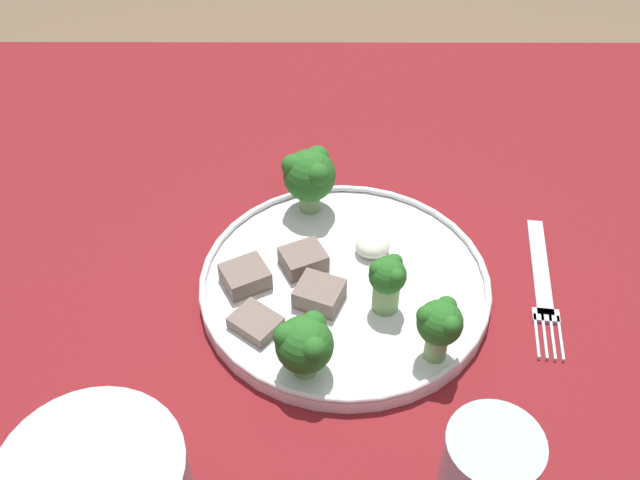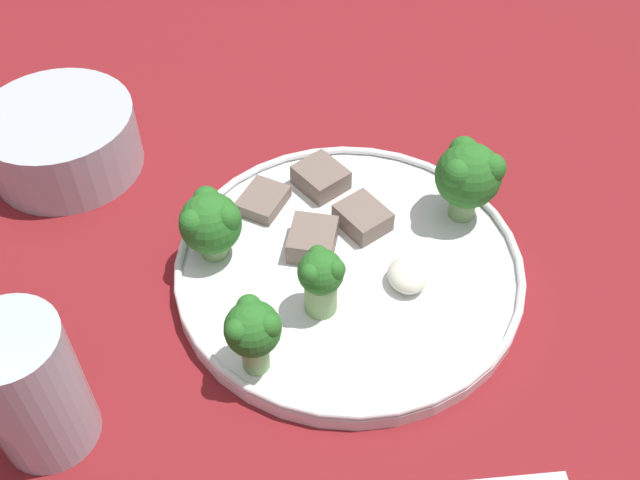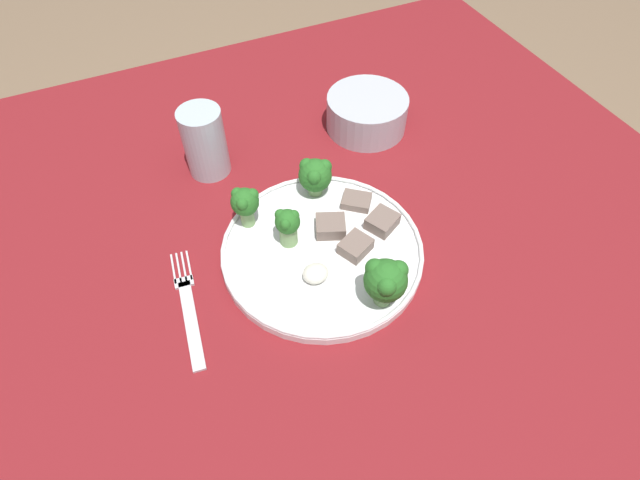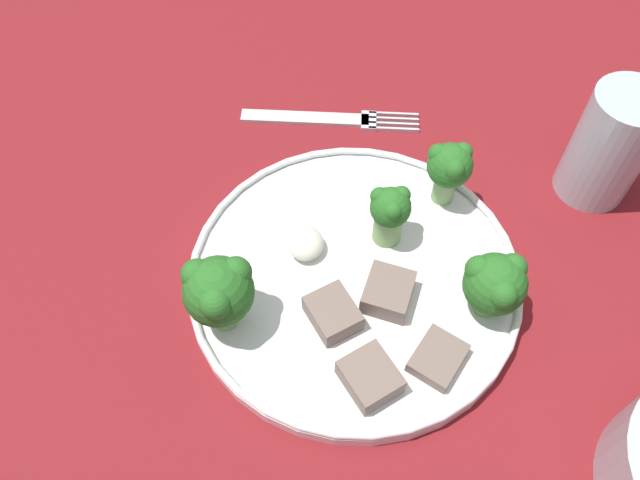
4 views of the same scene
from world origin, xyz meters
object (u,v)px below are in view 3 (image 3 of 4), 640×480
at_px(dinner_plate, 322,250).
at_px(fork, 189,308).
at_px(drinking_glass, 205,145).
at_px(cream_bowl, 367,114).

bearing_deg(dinner_plate, fork, -177.69).
bearing_deg(drinking_glass, dinner_plate, -68.64).
height_order(dinner_plate, cream_bowl, cream_bowl).
bearing_deg(cream_bowl, fork, -148.82).
distance_m(dinner_plate, drinking_glass, 0.24).
distance_m(fork, cream_bowl, 0.42).
bearing_deg(cream_bowl, drinking_glass, 177.86).
xyz_separation_m(fork, cream_bowl, (0.36, 0.22, 0.02)).
relative_size(fork, drinking_glass, 1.65).
relative_size(dinner_plate, cream_bowl, 2.04).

